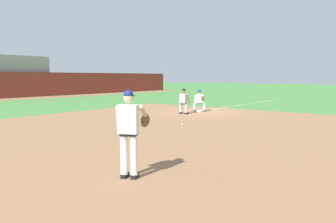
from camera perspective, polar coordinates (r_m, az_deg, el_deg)
name	(u,v)px	position (r m, az deg, el deg)	size (l,w,h in m)	color
ground_plane	(199,112)	(19.99, 5.47, -0.05)	(160.00, 160.00, 0.00)	#47843D
infield_dirt_patch	(181,129)	(13.42, 2.33, -3.03)	(18.00, 18.00, 0.01)	#936B47
warning_track_strip	(25,98)	(34.93, -23.59, 2.09)	(48.00, 3.20, 0.01)	#936B47
foul_line_stripe	(247,104)	(26.22, 13.67, 1.28)	(14.11, 0.10, 0.00)	white
first_base_bag	(199,111)	(19.99, 5.47, 0.07)	(0.38, 0.38, 0.09)	white
baseball	(182,124)	(14.40, 2.49, -2.27)	(0.07, 0.07, 0.07)	white
pitcher	(130,128)	(6.86, -6.64, -2.94)	(0.83, 0.59, 1.86)	black
first_baseman	(200,100)	(20.11, 5.53, 2.08)	(0.84, 1.00, 1.34)	black
baserunner	(184,100)	(18.70, 2.73, 1.98)	(0.46, 0.61, 1.46)	black
outfield_wall	(14,85)	(36.64, -25.20, 4.22)	(48.00, 0.50, 2.60)	maroon
stadium_seating_block	(2,76)	(38.84, -26.95, 5.54)	(9.16, 3.35, 4.35)	gray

